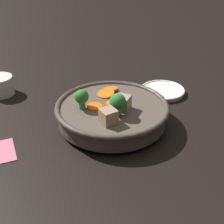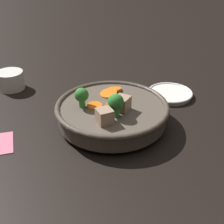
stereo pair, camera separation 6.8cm
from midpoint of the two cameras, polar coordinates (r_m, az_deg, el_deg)
name	(u,v)px [view 1 (the left image)]	position (r m, az deg, el deg)	size (l,w,h in m)	color
ground_plane	(112,124)	(0.70, -2.80, -2.30)	(3.00, 3.00, 0.00)	black
stirfry_bowl	(112,111)	(0.68, -2.90, 0.03)	(0.25, 0.25, 0.09)	#51473D
side_saucer	(163,91)	(0.83, 6.92, 3.83)	(0.12, 0.12, 0.01)	white
tea_cup	(0,85)	(0.88, -21.98, 4.48)	(0.07, 0.07, 0.05)	white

